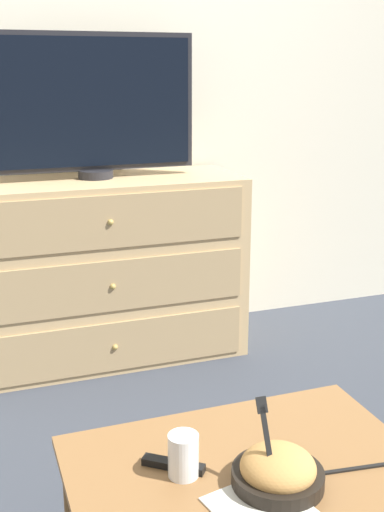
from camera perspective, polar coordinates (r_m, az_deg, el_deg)
ground_plane at (r=3.22m, az=-10.03°, el=-6.93°), size 12.00×12.00×0.00m
wall_back at (r=2.99m, az=-11.39°, el=16.81°), size 12.00×0.05×2.60m
dresser at (r=2.85m, az=-8.08°, el=-1.27°), size 1.24×0.47×0.81m
tv at (r=2.76m, az=-8.82°, el=13.14°), size 0.86×0.15×0.60m
coffee_table at (r=1.58m, az=5.10°, el=-19.99°), size 0.81×0.58×0.38m
takeout_bowl at (r=1.49m, az=7.64°, el=-18.43°), size 0.20×0.20×0.20m
drink_cup at (r=1.50m, az=-0.77°, el=-17.50°), size 0.07×0.07×0.10m
napkin at (r=1.44m, az=6.15°, el=-21.38°), size 0.22×0.22×0.00m
knife at (r=1.58m, az=14.55°, el=-17.79°), size 0.17×0.03×0.01m
remote_control at (r=1.54m, az=-1.67°, el=-18.05°), size 0.13×0.11×0.02m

